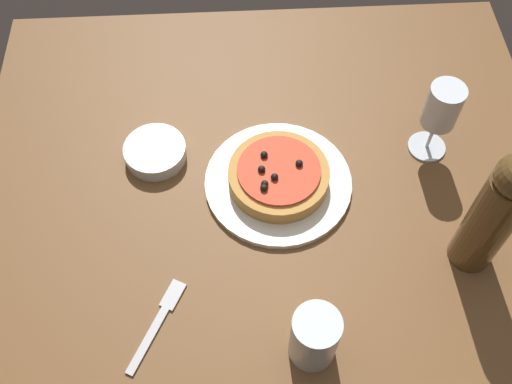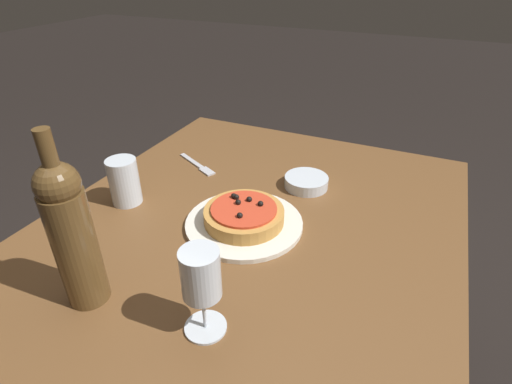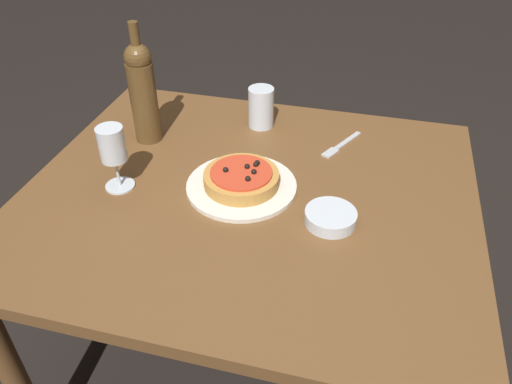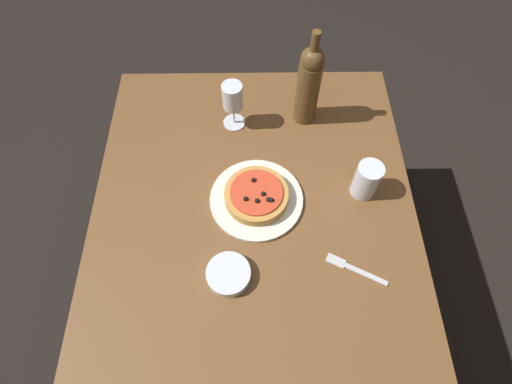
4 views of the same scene
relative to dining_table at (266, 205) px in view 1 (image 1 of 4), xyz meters
The scene contains 9 objects.
ground_plane 0.61m from the dining_table, ahead, with size 14.00×14.00×0.00m, color black.
dining_table is the anchor object (origin of this frame).
dinner_plate 0.10m from the dining_table, 21.74° to the right, with size 0.28×0.28×0.01m.
pizza 0.12m from the dining_table, 22.21° to the right, with size 0.19×0.19×0.05m.
wine_glass 0.39m from the dining_table, 11.04° to the left, with size 0.07×0.07×0.17m.
wine_bottle 0.46m from the dining_table, 26.71° to the right, with size 0.08×0.08×0.34m.
water_cup 0.37m from the dining_table, 81.32° to the right, with size 0.08×0.08×0.12m.
side_bowl 0.25m from the dining_table, 162.10° to the left, with size 0.12×0.12×0.03m.
fork 0.35m from the dining_table, 126.38° to the right, with size 0.10×0.17×0.00m.
Camera 1 is at (-0.06, -0.63, 1.67)m, focal length 42.00 mm.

